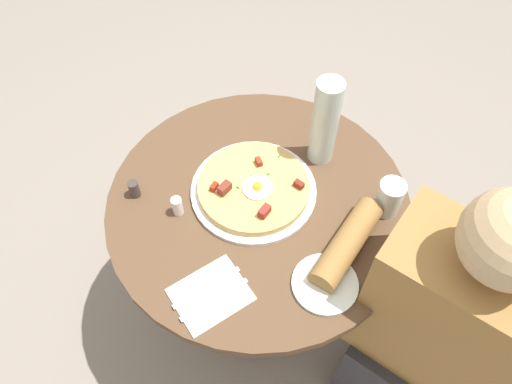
# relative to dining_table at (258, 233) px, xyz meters

# --- Properties ---
(ground_plane) EXTENTS (6.00, 6.00, 0.00)m
(ground_plane) POSITION_rel_dining_table_xyz_m (0.00, 0.00, -0.55)
(ground_plane) COLOR gray
(dining_table) EXTENTS (0.81, 0.81, 0.71)m
(dining_table) POSITION_rel_dining_table_xyz_m (0.00, 0.00, 0.00)
(dining_table) COLOR brown
(dining_table) RESTS_ON ground_plane
(person_seated) EXTENTS (0.51, 0.28, 1.14)m
(person_seated) POSITION_rel_dining_table_xyz_m (0.54, 0.02, -0.04)
(person_seated) COLOR #2D2D33
(person_seated) RESTS_ON ground_plane
(pizza_plate) EXTENTS (0.34, 0.34, 0.01)m
(pizza_plate) POSITION_rel_dining_table_xyz_m (-0.03, 0.02, 0.17)
(pizza_plate) COLOR white
(pizza_plate) RESTS_ON dining_table
(breakfast_pizza) EXTENTS (0.30, 0.30, 0.05)m
(breakfast_pizza) POSITION_rel_dining_table_xyz_m (-0.03, 0.02, 0.19)
(breakfast_pizza) COLOR tan
(breakfast_pizza) RESTS_ON pizza_plate
(bread_plate) EXTENTS (0.16, 0.16, 0.01)m
(bread_plate) POSITION_rel_dining_table_xyz_m (0.27, -0.10, 0.17)
(bread_plate) COLOR silver
(bread_plate) RESTS_ON dining_table
(napkin) EXTENTS (0.19, 0.21, 0.00)m
(napkin) POSITION_rel_dining_table_xyz_m (0.06, -0.28, 0.17)
(napkin) COLOR white
(napkin) RESTS_ON dining_table
(fork) EXTENTS (0.07, 0.17, 0.00)m
(fork) POSITION_rel_dining_table_xyz_m (0.08, -0.29, 0.17)
(fork) COLOR silver
(fork) RESTS_ON napkin
(knife) EXTENTS (0.07, 0.17, 0.00)m
(knife) POSITION_rel_dining_table_xyz_m (0.05, -0.28, 0.17)
(knife) COLOR silver
(knife) RESTS_ON napkin
(water_glass) EXTENTS (0.07, 0.07, 0.10)m
(water_glass) POSITION_rel_dining_table_xyz_m (0.28, 0.18, 0.22)
(water_glass) COLOR silver
(water_glass) RESTS_ON dining_table
(water_bottle) EXTENTS (0.07, 0.07, 0.27)m
(water_bottle) POSITION_rel_dining_table_xyz_m (0.05, 0.23, 0.30)
(water_bottle) COLOR silver
(water_bottle) RESTS_ON dining_table
(salt_shaker) EXTENTS (0.03, 0.03, 0.06)m
(salt_shaker) POSITION_rel_dining_table_xyz_m (-0.15, -0.15, 0.20)
(salt_shaker) COLOR white
(salt_shaker) RESTS_ON dining_table
(pepper_shaker) EXTENTS (0.03, 0.03, 0.05)m
(pepper_shaker) POSITION_rel_dining_table_xyz_m (-0.28, -0.18, 0.19)
(pepper_shaker) COLOR #3F3833
(pepper_shaker) RESTS_ON dining_table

